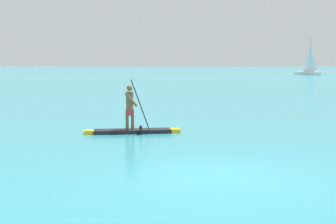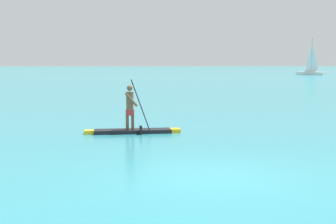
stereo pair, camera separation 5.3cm
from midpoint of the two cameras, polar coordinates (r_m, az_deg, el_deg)
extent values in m
plane|color=teal|center=(11.31, 5.74, -7.31)|extent=(440.00, 440.00, 0.00)
cube|color=black|center=(17.97, -3.94, -2.18)|extent=(2.76, 0.79, 0.13)
cube|color=yellow|center=(18.13, 0.90, -2.09)|extent=(0.36, 0.47, 0.13)
cube|color=yellow|center=(17.93, -8.85, -2.25)|extent=(0.36, 0.41, 0.13)
cylinder|color=brown|center=(17.91, -3.94, -0.85)|extent=(0.11, 0.11, 0.71)
cylinder|color=brown|center=(17.90, -4.55, -0.86)|extent=(0.11, 0.11, 0.71)
cube|color=red|center=(17.88, -4.25, -0.02)|extent=(0.27, 0.23, 0.22)
cylinder|color=brown|center=(17.84, -4.26, 1.28)|extent=(0.26, 0.26, 0.64)
sphere|color=brown|center=(17.81, -4.27, 2.74)|extent=(0.21, 0.21, 0.21)
cylinder|color=brown|center=(17.99, -4.13, 1.45)|extent=(0.45, 0.11, 0.50)
cylinder|color=brown|center=(17.69, -4.07, 1.38)|extent=(0.45, 0.11, 0.50)
cylinder|color=black|center=(17.46, -3.03, 0.70)|extent=(0.69, 0.07, 1.84)
cube|color=black|center=(17.55, -3.01, -2.08)|extent=(0.09, 0.20, 0.32)
cube|color=white|center=(95.37, 15.95, 4.24)|extent=(4.56, 5.50, 0.56)
cylinder|color=#B2B2B7|center=(95.35, 16.01, 6.26)|extent=(0.12, 0.12, 6.18)
pyramid|color=white|center=(95.35, 16.00, 5.93)|extent=(1.22, 2.31, 4.88)
cube|color=silver|center=(95.36, 15.96, 4.51)|extent=(2.07, 2.29, 0.34)
camera|label=1|loc=(0.03, -89.91, 0.01)|focal=53.77mm
camera|label=2|loc=(0.03, 90.09, -0.01)|focal=53.77mm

